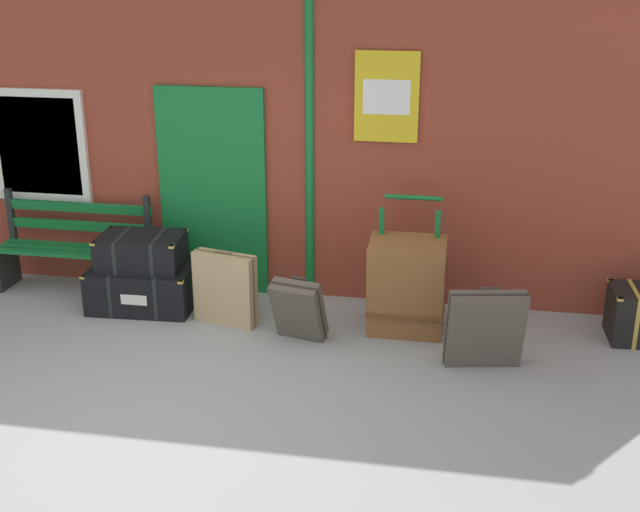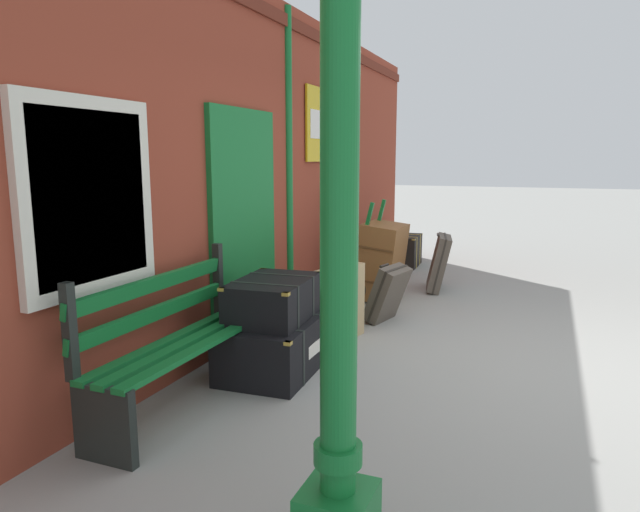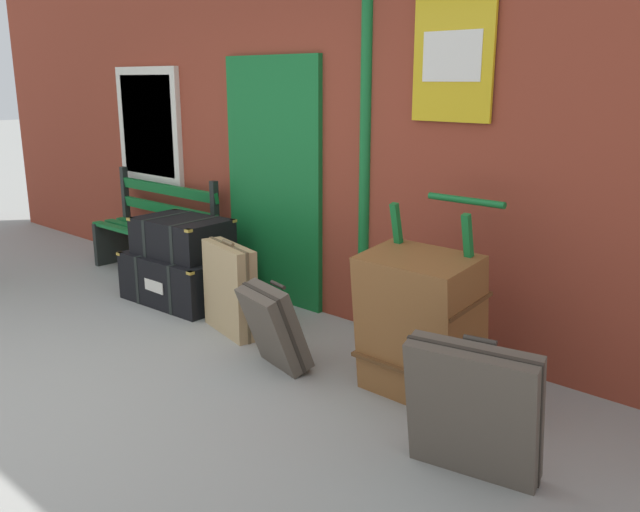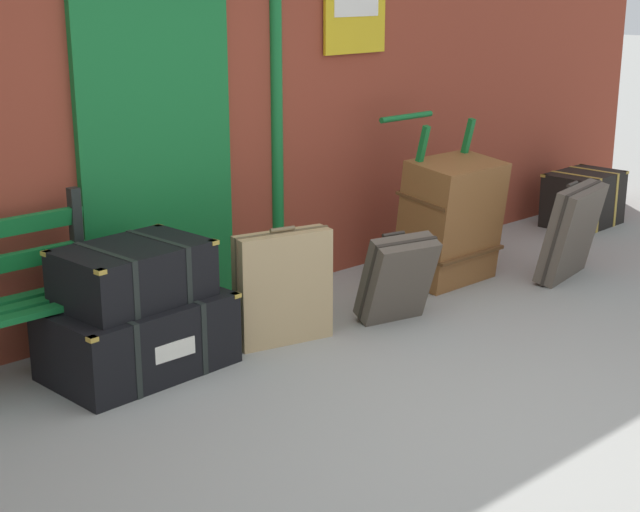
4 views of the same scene
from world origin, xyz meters
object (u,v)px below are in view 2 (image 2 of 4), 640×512
suitcase_charcoal (340,304)px  suitcase_oxblood (439,263)px  steamer_trunk_base (276,345)px  large_brown_trunk (381,261)px  corner_trunk (403,250)px  platform_bench (177,344)px  lamp_post (339,296)px  porters_trolley (367,275)px  steamer_trunk_middle (273,299)px  suitcase_beige (387,293)px

suitcase_charcoal → suitcase_oxblood: (2.39, -0.48, 0.01)m
steamer_trunk_base → suitcase_oxblood: 3.37m
large_brown_trunk → corner_trunk: bearing=6.6°
suitcase_oxblood → platform_bench: bearing=166.4°
lamp_post → porters_trolley: size_ratio=2.59×
lamp_post → corner_trunk: lamp_post is taller
suitcase_charcoal → steamer_trunk_base: bearing=166.8°
suitcase_charcoal → suitcase_oxblood: same height
lamp_post → porters_trolley: lamp_post is taller
steamer_trunk_middle → platform_bench: bearing=160.6°
porters_trolley → suitcase_charcoal: porters_trolley is taller
suitcase_oxblood → corner_trunk: 1.68m
lamp_post → steamer_trunk_base: 2.53m
suitcase_beige → suitcase_charcoal: size_ratio=0.82×
lamp_post → steamer_trunk_base: (1.98, 1.24, -0.96)m
steamer_trunk_base → suitcase_beige: 1.73m
platform_bench → large_brown_trunk: bearing=-7.3°
platform_bench → corner_trunk: size_ratio=2.26×
steamer_trunk_middle → suitcase_oxblood: 3.38m
lamp_post → suitcase_beige: bearing=12.2°
porters_trolley → large_brown_trunk: porters_trolley is taller
steamer_trunk_base → suitcase_oxblood: size_ratio=1.43×
porters_trolley → steamer_trunk_base: bearing=-178.8°
large_brown_trunk → suitcase_charcoal: large_brown_trunk is taller
large_brown_trunk → porters_trolley: bearing=90.0°
steamer_trunk_middle → lamp_post: bearing=-147.5°
lamp_post → large_brown_trunk: (4.57, 1.12, -0.71)m
platform_bench → steamer_trunk_middle: size_ratio=1.88×
porters_trolley → suitcase_beige: 1.06m
steamer_trunk_middle → suitcase_beige: (1.66, -0.48, -0.28)m
steamer_trunk_base → suitcase_charcoal: suitcase_charcoal is taller
suitcase_beige → steamer_trunk_base: bearing=164.5°
platform_bench → suitcase_charcoal: (1.76, -0.53, -0.10)m
steamer_trunk_base → suitcase_charcoal: bearing=-13.2°
porters_trolley → large_brown_trunk: (0.00, -0.18, 0.19)m
large_brown_trunk → lamp_post: bearing=-166.2°
large_brown_trunk → suitcase_oxblood: 0.91m
platform_bench → steamer_trunk_middle: bearing=-19.4°
steamer_trunk_middle → suitcase_beige: 1.75m
large_brown_trunk → suitcase_oxblood: large_brown_trunk is taller
steamer_trunk_middle → large_brown_trunk: size_ratio=0.92×
corner_trunk → suitcase_charcoal: bearing=-175.0°
large_brown_trunk → suitcase_charcoal: 1.69m
suitcase_charcoal → steamer_trunk_middle: bearing=165.7°
steamer_trunk_base → large_brown_trunk: size_ratio=1.13×
lamp_post → corner_trunk: size_ratio=4.34×
corner_trunk → suitcase_beige: bearing=-169.3°
steamer_trunk_base → suitcase_charcoal: size_ratio=1.42×
lamp_post → platform_bench: 2.06m
porters_trolley → suitcase_charcoal: 1.71m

